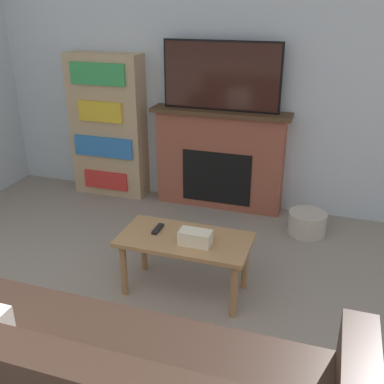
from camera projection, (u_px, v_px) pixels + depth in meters
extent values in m
cube|color=silver|center=(246.00, 72.00, 4.24)|extent=(6.25, 0.06, 2.70)
cube|color=brown|center=(220.00, 161.00, 4.52)|extent=(1.27, 0.22, 0.97)
cube|color=black|center=(216.00, 178.00, 4.47)|extent=(0.70, 0.01, 0.53)
cube|color=#4C331E|center=(220.00, 112.00, 4.30)|extent=(1.37, 0.28, 0.04)
cube|color=black|center=(221.00, 76.00, 4.17)|extent=(1.13, 0.03, 0.64)
cube|color=#331914|center=(221.00, 76.00, 4.15)|extent=(1.09, 0.01, 0.61)
cube|color=#A87A4C|center=(185.00, 240.00, 3.16)|extent=(0.93, 0.47, 0.03)
cylinder|color=#A87A4C|center=(124.00, 269.00, 3.21)|extent=(0.05, 0.05, 0.41)
cylinder|color=#A87A4C|center=(234.00, 291.00, 2.98)|extent=(0.05, 0.05, 0.41)
cylinder|color=#A87A4C|center=(144.00, 246.00, 3.52)|extent=(0.05, 0.05, 0.41)
cylinder|color=#A87A4C|center=(245.00, 263.00, 3.29)|extent=(0.05, 0.05, 0.41)
cube|color=beige|center=(195.00, 238.00, 3.05)|extent=(0.22, 0.12, 0.10)
cube|color=black|center=(158.00, 229.00, 3.25)|extent=(0.04, 0.15, 0.02)
cube|color=tan|center=(108.00, 126.00, 4.74)|extent=(0.79, 0.26, 1.50)
cube|color=red|center=(106.00, 180.00, 4.84)|extent=(0.50, 0.03, 0.19)
cube|color=#2D70B7|center=(103.00, 147.00, 4.69)|extent=(0.66, 0.03, 0.21)
cube|color=gold|center=(100.00, 112.00, 4.54)|extent=(0.48, 0.03, 0.21)
cube|color=green|center=(97.00, 74.00, 4.40)|extent=(0.60, 0.03, 0.21)
cylinder|color=#BCB29E|center=(307.00, 223.00, 4.11)|extent=(0.34, 0.34, 0.21)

